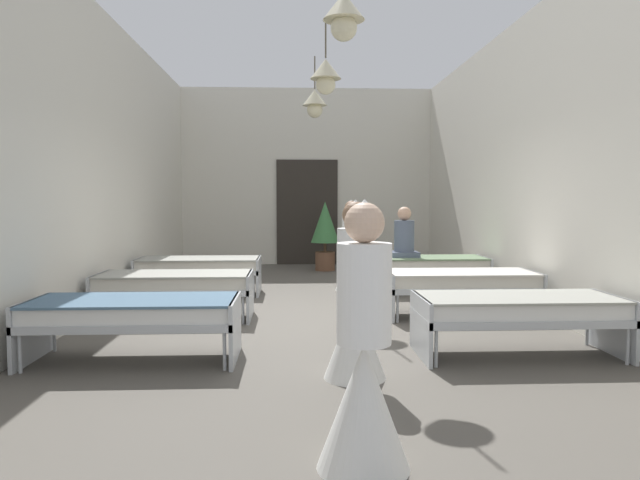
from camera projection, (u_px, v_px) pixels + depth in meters
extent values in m
cube|color=#59544C|center=(319.00, 321.00, 7.37)|extent=(6.30, 12.90, 0.10)
cube|color=silver|center=(307.00, 177.00, 13.46)|extent=(6.10, 0.20, 4.02)
cube|color=silver|center=(78.00, 156.00, 7.09)|extent=(0.20, 12.30, 4.02)
cube|color=silver|center=(552.00, 158.00, 7.37)|extent=(0.20, 12.30, 4.02)
cube|color=#2D2823|center=(307.00, 212.00, 13.40)|extent=(1.40, 0.06, 2.40)
cone|color=beige|center=(344.00, 6.00, 6.07)|extent=(0.44, 0.44, 0.28)
sphere|color=beige|center=(344.00, 28.00, 6.08)|extent=(0.28, 0.28, 0.28)
cylinder|color=brown|center=(326.00, 38.00, 8.19)|extent=(0.02, 0.02, 0.54)
cone|color=beige|center=(326.00, 69.00, 8.22)|extent=(0.44, 0.44, 0.28)
sphere|color=beige|center=(326.00, 85.00, 8.24)|extent=(0.28, 0.28, 0.28)
cylinder|color=brown|center=(315.00, 73.00, 10.34)|extent=(0.02, 0.02, 0.57)
cone|color=beige|center=(315.00, 97.00, 10.37)|extent=(0.44, 0.44, 0.28)
sphere|color=beige|center=(315.00, 110.00, 10.38)|extent=(0.28, 0.28, 0.28)
cylinder|color=#B7BCC1|center=(20.00, 354.00, 4.98)|extent=(0.03, 0.03, 0.34)
cylinder|color=#B7BCC1|center=(54.00, 334.00, 5.70)|extent=(0.03, 0.03, 0.34)
cylinder|color=#B7BCC1|center=(225.00, 351.00, 5.06)|extent=(0.03, 0.03, 0.34)
cylinder|color=#B7BCC1|center=(233.00, 332.00, 5.78)|extent=(0.03, 0.03, 0.34)
cube|color=#B7BCC1|center=(134.00, 320.00, 5.37)|extent=(1.90, 0.84, 0.07)
cube|color=#B7BCC1|center=(31.00, 331.00, 5.33)|extent=(0.04, 0.84, 0.57)
cube|color=#B7BCC1|center=(235.00, 329.00, 5.42)|extent=(0.04, 0.84, 0.57)
cube|color=white|center=(134.00, 309.00, 5.36)|extent=(1.82, 0.78, 0.14)
cube|color=slate|center=(133.00, 300.00, 5.35)|extent=(1.86, 0.82, 0.02)
cylinder|color=#B7BCC1|center=(436.00, 349.00, 5.15)|extent=(0.03, 0.03, 0.34)
cylinder|color=#B7BCC1|center=(419.00, 330.00, 5.87)|extent=(0.03, 0.03, 0.34)
cylinder|color=#B7BCC1|center=(628.00, 346.00, 5.23)|extent=(0.03, 0.03, 0.34)
cylinder|color=#B7BCC1|center=(587.00, 329.00, 5.95)|extent=(0.03, 0.03, 0.34)
cube|color=#B7BCC1|center=(518.00, 317.00, 5.54)|extent=(1.90, 0.84, 0.07)
cube|color=#B7BCC1|center=(421.00, 327.00, 5.50)|extent=(0.04, 0.84, 0.57)
cube|color=#B7BCC1|center=(613.00, 325.00, 5.59)|extent=(0.04, 0.84, 0.57)
cube|color=white|center=(518.00, 306.00, 5.53)|extent=(1.82, 0.78, 0.14)
cube|color=#9E9E93|center=(518.00, 297.00, 5.52)|extent=(1.86, 0.82, 0.02)
cylinder|color=#B7BCC1|center=(95.00, 311.00, 6.88)|extent=(0.03, 0.03, 0.34)
cylinder|color=#B7BCC1|center=(114.00, 301.00, 7.59)|extent=(0.03, 0.03, 0.34)
cylinder|color=#B7BCC1|center=(243.00, 310.00, 6.96)|extent=(0.03, 0.03, 0.34)
cylinder|color=#B7BCC1|center=(248.00, 300.00, 7.67)|extent=(0.03, 0.03, 0.34)
cube|color=#B7BCC1|center=(175.00, 289.00, 7.26)|extent=(1.90, 0.84, 0.07)
cube|color=#B7BCC1|center=(100.00, 296.00, 7.22)|extent=(0.04, 0.84, 0.57)
cube|color=#B7BCC1|center=(250.00, 295.00, 7.31)|extent=(0.04, 0.84, 0.57)
cube|color=silver|center=(175.00, 281.00, 7.25)|extent=(1.82, 0.78, 0.14)
cube|color=#9E9E93|center=(175.00, 274.00, 7.25)|extent=(1.86, 0.82, 0.02)
cylinder|color=#B7BCC1|center=(398.00, 309.00, 7.04)|extent=(0.03, 0.03, 0.34)
cylinder|color=#B7BCC1|center=(388.00, 299.00, 7.76)|extent=(0.03, 0.03, 0.34)
cylinder|color=#B7BCC1|center=(539.00, 307.00, 7.13)|extent=(0.03, 0.03, 0.34)
cylinder|color=#B7BCC1|center=(516.00, 298.00, 7.84)|extent=(0.03, 0.03, 0.34)
cube|color=#B7BCC1|center=(460.00, 287.00, 7.43)|extent=(1.90, 0.84, 0.07)
cube|color=#B7BCC1|center=(388.00, 294.00, 7.39)|extent=(0.04, 0.84, 0.57)
cube|color=#B7BCC1|center=(532.00, 293.00, 7.48)|extent=(0.04, 0.84, 0.57)
cube|color=silver|center=(460.00, 279.00, 7.42)|extent=(1.82, 0.78, 0.14)
cube|color=beige|center=(461.00, 272.00, 7.42)|extent=(1.86, 0.82, 0.02)
cylinder|color=#B7BCC1|center=(138.00, 287.00, 8.77)|extent=(0.03, 0.03, 0.34)
cylinder|color=#B7BCC1|center=(149.00, 281.00, 9.49)|extent=(0.03, 0.03, 0.34)
cylinder|color=#B7BCC1|center=(254.00, 286.00, 8.85)|extent=(0.03, 0.03, 0.34)
cylinder|color=#B7BCC1|center=(257.00, 280.00, 9.57)|extent=(0.03, 0.03, 0.34)
cube|color=#B7BCC1|center=(199.00, 270.00, 9.15)|extent=(1.90, 0.84, 0.07)
cube|color=#B7BCC1|center=(140.00, 276.00, 9.12)|extent=(0.04, 0.84, 0.57)
cube|color=#B7BCC1|center=(259.00, 276.00, 9.20)|extent=(0.04, 0.84, 0.57)
cube|color=silver|center=(199.00, 264.00, 9.15)|extent=(1.82, 0.78, 0.14)
cube|color=#9E9E93|center=(199.00, 259.00, 9.14)|extent=(1.86, 0.82, 0.02)
cylinder|color=#B7BCC1|center=(375.00, 286.00, 8.94)|extent=(0.03, 0.03, 0.34)
cylinder|color=#B7BCC1|center=(369.00, 279.00, 9.66)|extent=(0.03, 0.03, 0.34)
cylinder|color=#B7BCC1|center=(487.00, 285.00, 9.02)|extent=(0.03, 0.03, 0.34)
cylinder|color=#B7BCC1|center=(473.00, 279.00, 9.74)|extent=(0.03, 0.03, 0.34)
cube|color=#B7BCC1|center=(426.00, 269.00, 9.32)|extent=(1.90, 0.84, 0.07)
cube|color=#B7BCC1|center=(368.00, 275.00, 9.29)|extent=(0.04, 0.84, 0.57)
cube|color=#B7BCC1|center=(483.00, 274.00, 9.37)|extent=(0.04, 0.84, 0.57)
cube|color=silver|center=(426.00, 263.00, 9.32)|extent=(1.82, 0.78, 0.14)
cube|color=slate|center=(426.00, 258.00, 9.31)|extent=(1.86, 0.82, 0.02)
cone|color=white|center=(355.00, 337.00, 4.84)|extent=(0.52, 0.52, 0.70)
cylinder|color=white|center=(355.00, 262.00, 4.79)|extent=(0.30, 0.30, 0.55)
sphere|color=#846047|center=(355.00, 215.00, 4.77)|extent=(0.22, 0.22, 0.22)
cone|color=white|center=(356.00, 205.00, 4.76)|extent=(0.18, 0.18, 0.10)
cone|color=white|center=(351.00, 269.00, 9.55)|extent=(0.52, 0.52, 0.70)
cylinder|color=white|center=(351.00, 231.00, 9.51)|extent=(0.30, 0.30, 0.55)
sphere|color=#846047|center=(351.00, 207.00, 9.48)|extent=(0.22, 0.22, 0.22)
cone|color=white|center=(351.00, 203.00, 9.48)|extent=(0.18, 0.18, 0.10)
cone|color=white|center=(364.00, 406.00, 3.20)|extent=(0.52, 0.52, 0.70)
cylinder|color=white|center=(364.00, 294.00, 3.16)|extent=(0.30, 0.30, 0.55)
sphere|color=beige|center=(364.00, 223.00, 3.13)|extent=(0.22, 0.22, 0.22)
cone|color=white|center=(365.00, 208.00, 3.13)|extent=(0.18, 0.18, 0.10)
cylinder|color=#515B70|center=(404.00, 239.00, 9.33)|extent=(0.32, 0.32, 0.58)
cube|color=#515B70|center=(404.00, 254.00, 9.35)|extent=(0.44, 0.44, 0.08)
sphere|color=tan|center=(404.00, 214.00, 9.30)|extent=(0.22, 0.22, 0.22)
cylinder|color=brown|center=(325.00, 261.00, 12.26)|extent=(0.41, 0.41, 0.39)
cylinder|color=brown|center=(325.00, 247.00, 12.24)|extent=(0.06, 0.06, 0.20)
cone|color=#3D7A42|center=(325.00, 222.00, 12.21)|extent=(0.59, 0.59, 0.86)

